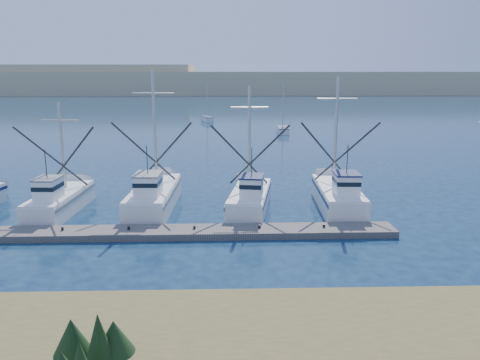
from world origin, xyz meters
The scene contains 7 objects.
ground centered at (0.00, 0.00, 0.00)m, with size 500.00×500.00×0.00m, color #0D1D3A.
floating_dock centered at (-9.27, 5.84, 0.20)m, with size 30.74×2.05×0.41m, color #5F5955.
dune_ridge centered at (0.00, 210.00, 5.00)m, with size 360.00×60.00×10.00m, color tan.
trawler_fleet centered at (-8.56, 11.03, 0.96)m, with size 30.37×9.36×9.98m.
sailboat_near centered at (5.12, 55.43, 0.50)m, with size 2.04×5.74×8.10m.
sailboat_far centered at (-8.12, 74.24, 0.51)m, with size 2.86×5.13×8.10m.
flying_gull centered at (13.41, 10.59, 6.40)m, with size 0.95×0.17×0.17m.
Camera 1 is at (-4.30, -21.46, 9.77)m, focal length 35.00 mm.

